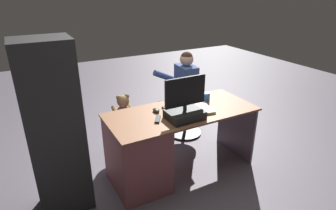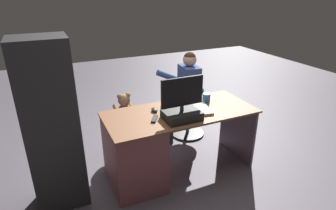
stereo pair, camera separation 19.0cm
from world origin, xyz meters
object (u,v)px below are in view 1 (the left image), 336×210
computer_mouse (156,110)px  teddy_bear (123,109)px  visitor_chair (185,116)px  person (181,89)px  desk (146,150)px  cup (206,97)px  office_chair_teddy (125,134)px  monitor (185,108)px  keyboard (182,106)px  tv_remote (158,119)px

computer_mouse → teddy_bear: size_ratio=0.29×
visitor_chair → person: bearing=5.3°
person → teddy_bear: bearing=4.4°
desk → computer_mouse: bearing=-148.1°
cup → office_chair_teddy: cup is taller
computer_mouse → cup: (-0.62, -0.00, 0.03)m
monitor → cup: monitor is taller
desk → teddy_bear: (-0.00, -0.62, 0.20)m
computer_mouse → person: size_ratio=0.08×
cup → visitor_chair: cup is taller
keyboard → computer_mouse: 0.30m
monitor → person: (-0.47, -0.84, -0.17)m
keyboard → person: bearing=-119.8°
keyboard → tv_remote: bearing=23.8°
desk → keyboard: (-0.48, -0.10, 0.35)m
desk → keyboard: 0.60m
monitor → computer_mouse: 0.33m
keyboard → office_chair_teddy: 0.84m
desk → cup: size_ratio=16.32×
tv_remote → teddy_bear: size_ratio=0.46×
office_chair_teddy → person: person is taller
teddy_bear → desk: bearing=89.7°
tv_remote → person: (-0.71, -0.75, -0.06)m
desk → computer_mouse: (-0.18, -0.11, 0.35)m
keyboard → computer_mouse: (0.30, -0.01, 0.01)m
monitor → computer_mouse: bearing=-57.5°
computer_mouse → cup: size_ratio=1.02×
computer_mouse → office_chair_teddy: 0.71m
computer_mouse → visitor_chair: 1.04m
cup → person: size_ratio=0.08×
office_chair_teddy → teddy_bear: size_ratio=1.38×
keyboard → teddy_bear: size_ratio=1.28×
keyboard → tv_remote: 0.41m
cup → office_chair_teddy: bearing=-32.1°
teddy_bear → office_chair_teddy: bearing=90.0°
desk → tv_remote: tv_remote is taller
computer_mouse → cup: cup is taller
office_chair_teddy → keyboard: bearing=133.1°
monitor → visitor_chair: monitor is taller
desk → computer_mouse: size_ratio=16.06×
keyboard → tv_remote: (0.37, 0.16, -0.00)m
teddy_bear → monitor: bearing=113.9°
office_chair_teddy → teddy_bear: teddy_bear is taller
desk → keyboard: size_ratio=3.67×
computer_mouse → cup: bearing=-179.6°
tv_remote → monitor: bearing=-168.8°
desk → office_chair_teddy: (-0.00, -0.61, -0.11)m
office_chair_teddy → visitor_chair: same height
office_chair_teddy → monitor: bearing=114.2°
keyboard → computer_mouse: computer_mouse is taller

